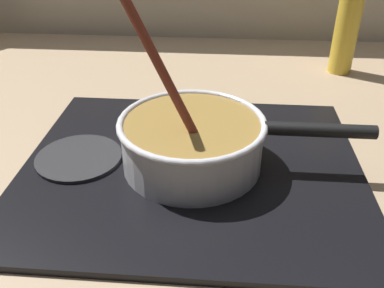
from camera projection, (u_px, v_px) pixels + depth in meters
name	position (u px, v px, depth m)	size (l,w,h in m)	color
ground	(194.00, 200.00, 0.67)	(2.40, 1.60, 0.04)	#9E8466
hob_plate	(192.00, 167.00, 0.71)	(0.56, 0.48, 0.01)	black
burner_ring	(192.00, 162.00, 0.70)	(0.20, 0.20, 0.01)	#592D0C
spare_burner	(79.00, 158.00, 0.71)	(0.15, 0.15, 0.01)	#262628
cooking_pan	(193.00, 141.00, 0.68)	(0.40, 0.24, 0.32)	silver
sauce_bottle	(347.00, 25.00, 1.02)	(0.06, 0.06, 0.27)	gold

